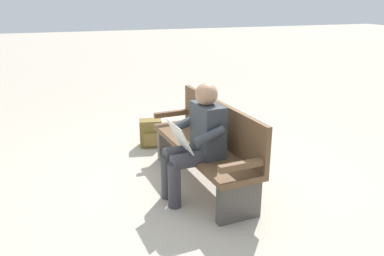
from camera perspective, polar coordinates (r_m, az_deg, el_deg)
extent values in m
plane|color=#B7AD99|center=(4.34, 1.38, -8.07)|extent=(40.00, 40.00, 0.00)
cube|color=brown|center=(4.17, 1.42, -2.92)|extent=(1.84, 0.65, 0.06)
cube|color=brown|center=(4.17, 4.12, 0.79)|extent=(1.80, 0.22, 0.45)
cube|color=brown|center=(3.42, 7.53, -5.38)|extent=(0.10, 0.48, 0.06)
cube|color=brown|center=(4.86, -2.83, 2.13)|extent=(0.10, 0.48, 0.06)
cube|color=#4C4742|center=(3.63, 6.86, -10.50)|extent=(0.12, 0.44, 0.39)
cube|color=#4C4742|center=(4.94, -2.55, -2.20)|extent=(0.12, 0.44, 0.39)
cube|color=#33383D|center=(3.84, 2.32, -0.23)|extent=(0.42, 0.26, 0.52)
sphere|color=#A87A5B|center=(3.73, 2.12, 4.94)|extent=(0.22, 0.22, 0.22)
cylinder|color=#38383D|center=(3.77, 0.06, -4.64)|extent=(0.19, 0.43, 0.15)
cylinder|color=#38383D|center=(3.93, -1.12, -3.57)|extent=(0.19, 0.43, 0.15)
cylinder|color=#38383D|center=(3.80, -2.58, -8.41)|extent=(0.13, 0.13, 0.45)
cylinder|color=#38383D|center=(3.97, -3.64, -7.19)|extent=(0.13, 0.13, 0.45)
cylinder|color=#33383D|center=(3.59, 2.57, -1.19)|extent=(0.12, 0.32, 0.18)
cylinder|color=#33383D|center=(4.00, -0.47, 0.96)|extent=(0.12, 0.32, 0.18)
cube|color=silver|center=(3.74, -1.82, -1.21)|extent=(0.41, 0.17, 0.27)
cube|color=brown|center=(5.35, -6.05, -0.72)|extent=(0.25, 0.33, 0.37)
cube|color=olive|center=(5.26, -5.98, -1.71)|extent=(0.08, 0.21, 0.17)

